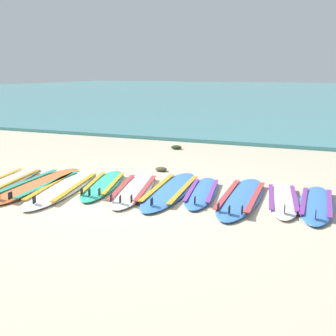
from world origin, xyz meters
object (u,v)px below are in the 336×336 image
object	(u,v)px
surfboard_5	(170,190)
surfboard_7	(241,197)
surfboard_0	(9,180)
surfboard_8	(282,199)
surfboard_3	(103,185)
surfboard_6	(202,192)
surfboard_9	(316,204)
surfboard_2	(63,188)
surfboard_4	(134,189)
surfboard_1	(38,185)

from	to	relation	value
surfboard_5	surfboard_7	bearing A→B (deg)	1.47
surfboard_7	surfboard_0	bearing A→B (deg)	-172.74
surfboard_7	surfboard_8	world-z (taller)	same
surfboard_3	surfboard_5	size ratio (longest dim) A/B	0.85
surfboard_6	surfboard_9	xyz separation A→B (m)	(1.76, 0.04, -0.00)
surfboard_2	surfboard_3	xyz separation A→B (m)	(0.54, 0.42, 0.00)
surfboard_5	surfboard_9	distance (m)	2.28
surfboard_3	surfboard_4	size ratio (longest dim) A/B	0.92
surfboard_0	surfboard_8	xyz separation A→B (m)	(4.72, 0.65, -0.00)
surfboard_5	surfboard_6	distance (m)	0.52
surfboard_4	surfboard_6	xyz separation A→B (m)	(1.11, 0.25, -0.00)
surfboard_6	surfboard_7	world-z (taller)	same
surfboard_8	surfboard_9	distance (m)	0.50
surfboard_6	surfboard_8	bearing A→B (deg)	3.75
surfboard_2	surfboard_3	world-z (taller)	same
surfboard_0	surfboard_4	size ratio (longest dim) A/B	0.91
surfboard_0	surfboard_9	world-z (taller)	same
surfboard_0	surfboard_5	xyz separation A→B (m)	(2.93, 0.49, -0.00)
surfboard_4	surfboard_6	bearing A→B (deg)	12.64
surfboard_7	surfboard_8	size ratio (longest dim) A/B	1.21
surfboard_2	surfboard_8	world-z (taller)	same
surfboard_0	surfboard_1	distance (m)	0.67
surfboard_7	surfboard_9	world-z (taller)	same
surfboard_1	surfboard_3	bearing A→B (deg)	21.52
surfboard_2	surfboard_7	distance (m)	2.97
surfboard_3	surfboard_4	world-z (taller)	same
surfboard_2	surfboard_7	bearing A→B (deg)	11.00
surfboard_3	surfboard_6	bearing A→B (deg)	6.42
surfboard_1	surfboard_6	world-z (taller)	same
surfboard_2	surfboard_4	bearing A→B (deg)	17.44
surfboard_8	surfboard_3	bearing A→B (deg)	-174.71
surfboard_1	surfboard_9	world-z (taller)	same
surfboard_1	surfboard_7	xyz separation A→B (m)	(3.44, 0.57, 0.00)
surfboard_8	surfboard_7	bearing A→B (deg)	-168.33
surfboard_6	surfboard_8	size ratio (longest dim) A/B	0.98
surfboard_0	surfboard_1	bearing A→B (deg)	-3.86
surfboard_2	surfboard_4	size ratio (longest dim) A/B	1.13
surfboard_0	surfboard_9	distance (m)	5.25
surfboard_1	surfboard_2	bearing A→B (deg)	0.08
surfboard_6	surfboard_7	distance (m)	0.66
surfboard_3	surfboard_6	size ratio (longest dim) A/B	1.08
surfboard_3	surfboard_4	distance (m)	0.62
surfboard_0	surfboard_4	bearing A→B (deg)	7.74
surfboard_0	surfboard_3	distance (m)	1.76
surfboard_6	surfboard_7	size ratio (longest dim) A/B	0.81
surfboard_7	surfboard_9	xyz separation A→B (m)	(1.11, 0.08, -0.00)
surfboard_5	surfboard_8	world-z (taller)	same
surfboard_4	surfboard_9	distance (m)	2.88
surfboard_2	surfboard_3	bearing A→B (deg)	37.89
surfboard_2	surfboard_7	size ratio (longest dim) A/B	1.08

